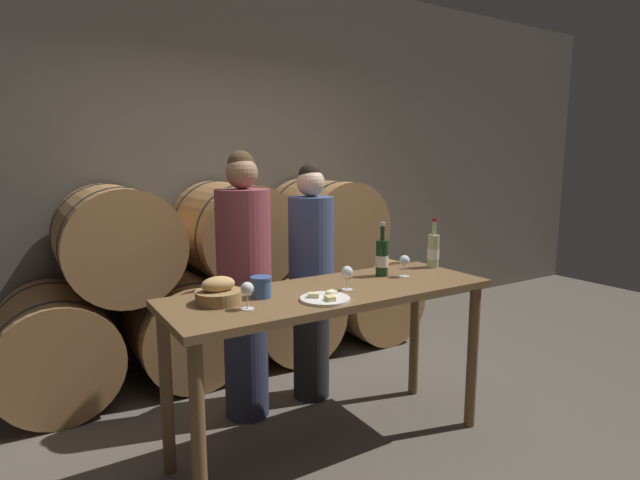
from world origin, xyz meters
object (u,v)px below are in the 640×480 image
at_px(tasting_table, 332,313).
at_px(wine_glass_left, 347,273).
at_px(wine_glass_far_left, 247,290).
at_px(cheese_plate, 325,298).
at_px(person_left, 245,285).
at_px(wine_glass_center, 405,261).
at_px(wine_bottle_white, 433,251).
at_px(bread_basket, 218,293).
at_px(person_right, 311,280).
at_px(wine_bottle_red, 382,258).
at_px(blue_crock, 261,286).

height_order(tasting_table, wine_glass_left, wine_glass_left).
bearing_deg(wine_glass_far_left, cheese_plate, -9.36).
xyz_separation_m(person_left, wine_glass_far_left, (-0.28, -0.69, 0.16)).
height_order(person_left, wine_glass_center, person_left).
height_order(person_left, wine_glass_far_left, person_left).
relative_size(wine_bottle_white, bread_basket, 1.43).
xyz_separation_m(tasting_table, wine_bottle_white, (0.86, 0.12, 0.24)).
bearing_deg(wine_glass_left, person_right, 75.97).
relative_size(bread_basket, wine_glass_left, 1.72).
bearing_deg(wine_glass_center, tasting_table, -178.23).
height_order(person_left, bread_basket, person_left).
height_order(person_right, wine_glass_left, person_right).
distance_m(wine_bottle_white, wine_glass_far_left, 1.41).
distance_m(person_left, bread_basket, 0.64).
xyz_separation_m(wine_bottle_red, wine_bottle_white, (0.43, 0.02, -0.00)).
xyz_separation_m(wine_bottle_red, blue_crock, (-0.82, -0.05, -0.05)).
distance_m(wine_bottle_red, wine_glass_center, 0.13).
relative_size(person_right, wine_glass_left, 12.12).
xyz_separation_m(tasting_table, person_left, (-0.25, 0.59, 0.06)).
xyz_separation_m(tasting_table, cheese_plate, (-0.15, -0.16, 0.14)).
bearing_deg(cheese_plate, person_right, 63.99).
bearing_deg(person_left, wine_bottle_red, -35.53).
distance_m(wine_bottle_red, blue_crock, 0.82).
distance_m(blue_crock, wine_glass_far_left, 0.21).
relative_size(wine_bottle_white, cheese_plate, 1.28).
relative_size(bread_basket, cheese_plate, 0.90).
bearing_deg(blue_crock, wine_glass_left, -13.66).
xyz_separation_m(wine_glass_far_left, wine_glass_left, (0.59, 0.04, 0.00)).
distance_m(person_right, wine_glass_left, 0.69).
height_order(tasting_table, wine_bottle_red, wine_bottle_red).
distance_m(tasting_table, bread_basket, 0.64).
relative_size(person_right, wine_glass_far_left, 12.12).
height_order(wine_glass_far_left, wine_glass_left, same).
height_order(wine_bottle_white, wine_glass_far_left, wine_bottle_white).
height_order(person_left, cheese_plate, person_left).
distance_m(wine_bottle_red, wine_bottle_white, 0.43).
bearing_deg(bread_basket, wine_bottle_white, 2.06).
bearing_deg(wine_glass_left, cheese_plate, -152.80).
relative_size(tasting_table, wine_bottle_red, 5.57).
relative_size(wine_bottle_red, wine_glass_left, 2.48).
relative_size(tasting_table, wine_glass_far_left, 13.78).
relative_size(tasting_table, wine_glass_center, 13.78).
height_order(person_left, blue_crock, person_left).
bearing_deg(tasting_table, bread_basket, 173.45).
relative_size(wine_bottle_red, wine_glass_center, 2.48).
height_order(wine_bottle_white, wine_glass_center, wine_bottle_white).
height_order(person_right, bread_basket, person_right).
bearing_deg(wine_bottle_red, wine_glass_far_left, -167.94).
height_order(wine_bottle_red, blue_crock, wine_bottle_red).
distance_m(tasting_table, wine_glass_far_left, 0.59).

